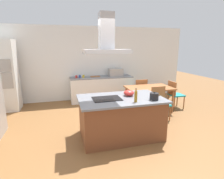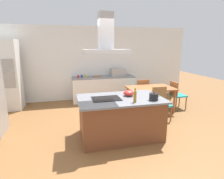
# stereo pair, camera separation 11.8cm
# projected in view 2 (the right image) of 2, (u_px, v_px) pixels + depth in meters

# --- Properties ---
(ground) EXTENTS (16.00, 16.00, 0.00)m
(ground) POSITION_uv_depth(u_px,v_px,m) (106.00, 113.00, 5.58)
(ground) COLOR brown
(wall_back) EXTENTS (7.20, 0.10, 2.70)m
(wall_back) POSITION_uv_depth(u_px,v_px,m) (96.00, 64.00, 6.92)
(wall_back) COLOR white
(wall_back) RESTS_ON ground
(kitchen_island) EXTENTS (1.83, 1.14, 0.90)m
(kitchen_island) POSITION_uv_depth(u_px,v_px,m) (120.00, 117.00, 4.06)
(kitchen_island) COLOR brown
(kitchen_island) RESTS_ON ground
(cooktop) EXTENTS (0.60, 0.44, 0.01)m
(cooktop) POSITION_uv_depth(u_px,v_px,m) (106.00, 99.00, 3.88)
(cooktop) COLOR black
(cooktop) RESTS_ON kitchen_island
(tea_kettle) EXTENTS (0.24, 0.19, 0.17)m
(tea_kettle) POSITION_uv_depth(u_px,v_px,m) (154.00, 97.00, 3.78)
(tea_kettle) COLOR black
(tea_kettle) RESTS_ON kitchen_island
(olive_oil_bottle) EXTENTS (0.06, 0.06, 0.28)m
(olive_oil_bottle) POSITION_uv_depth(u_px,v_px,m) (135.00, 96.00, 3.62)
(olive_oil_bottle) COLOR olive
(olive_oil_bottle) RESTS_ON kitchen_island
(mixing_bowl) EXTENTS (0.24, 0.24, 0.13)m
(mixing_bowl) POSITION_uv_depth(u_px,v_px,m) (129.00, 93.00, 4.11)
(mixing_bowl) COLOR red
(mixing_bowl) RESTS_ON kitchen_island
(back_counter) EXTENTS (2.27, 0.62, 0.90)m
(back_counter) POSITION_uv_depth(u_px,v_px,m) (104.00, 89.00, 6.83)
(back_counter) COLOR silver
(back_counter) RESTS_ON ground
(countertop_microwave) EXTENTS (0.50, 0.38, 0.28)m
(countertop_microwave) POSITION_uv_depth(u_px,v_px,m) (118.00, 72.00, 6.82)
(countertop_microwave) COLOR #9E9993
(countertop_microwave) RESTS_ON back_counter
(coffee_mug_red) EXTENTS (0.08, 0.08, 0.09)m
(coffee_mug_red) POSITION_uv_depth(u_px,v_px,m) (78.00, 76.00, 6.47)
(coffee_mug_red) COLOR red
(coffee_mug_red) RESTS_ON back_counter
(coffee_mug_blue) EXTENTS (0.08, 0.08, 0.09)m
(coffee_mug_blue) POSITION_uv_depth(u_px,v_px,m) (82.00, 76.00, 6.57)
(coffee_mug_blue) COLOR #2D56B2
(coffee_mug_blue) RESTS_ON back_counter
(coffee_mug_yellow) EXTENTS (0.08, 0.08, 0.09)m
(coffee_mug_yellow) POSITION_uv_depth(u_px,v_px,m) (85.00, 76.00, 6.57)
(coffee_mug_yellow) COLOR gold
(coffee_mug_yellow) RESTS_ON back_counter
(cutting_board) EXTENTS (0.34, 0.24, 0.02)m
(cutting_board) POSITION_uv_depth(u_px,v_px,m) (97.00, 76.00, 6.72)
(cutting_board) COLOR #995B33
(cutting_board) RESTS_ON back_counter
(wall_oven_stack) EXTENTS (0.70, 0.66, 2.20)m
(wall_oven_stack) POSITION_uv_depth(u_px,v_px,m) (8.00, 75.00, 5.73)
(wall_oven_stack) COLOR silver
(wall_oven_stack) RESTS_ON ground
(dining_table) EXTENTS (1.40, 0.90, 0.75)m
(dining_table) POSITION_uv_depth(u_px,v_px,m) (151.00, 90.00, 5.66)
(dining_table) COLOR #995B33
(dining_table) RESTS_ON ground
(chair_at_right_end) EXTENTS (0.42, 0.42, 0.89)m
(chair_at_right_end) POSITION_uv_depth(u_px,v_px,m) (176.00, 93.00, 5.91)
(chair_at_right_end) COLOR teal
(chair_at_right_end) RESTS_ON ground
(chair_facing_back_wall) EXTENTS (0.42, 0.42, 0.89)m
(chair_facing_back_wall) POSITION_uv_depth(u_px,v_px,m) (142.00, 90.00, 6.33)
(chair_facing_back_wall) COLOR teal
(chair_facing_back_wall) RESTS_ON ground
(chair_facing_island) EXTENTS (0.42, 0.42, 0.89)m
(chair_facing_island) POSITION_uv_depth(u_px,v_px,m) (161.00, 101.00, 5.07)
(chair_facing_island) COLOR teal
(chair_facing_island) RESTS_ON ground
(range_hood) EXTENTS (0.90, 0.55, 0.78)m
(range_hood) POSITION_uv_depth(u_px,v_px,m) (106.00, 40.00, 3.61)
(range_hood) COLOR #ADADB2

